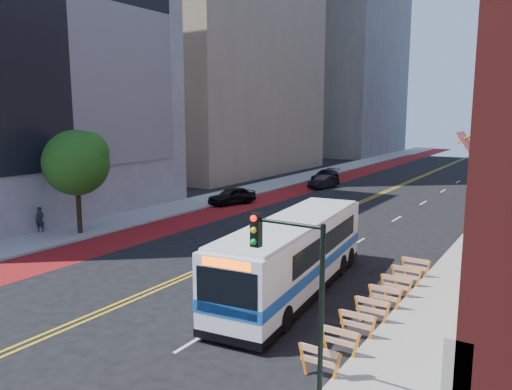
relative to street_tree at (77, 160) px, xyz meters
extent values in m
plane|color=black|center=(11.24, -6.04, -4.91)|extent=(160.00, 160.00, 0.00)
cube|color=gray|center=(-0.76, 23.96, -4.84)|extent=(4.00, 140.00, 0.15)
cube|color=maroon|center=(3.14, 23.96, -4.91)|extent=(3.60, 140.00, 0.01)
cube|color=gold|center=(11.06, 23.96, -4.91)|extent=(0.14, 140.00, 0.01)
cube|color=gold|center=(11.42, 23.96, -4.91)|extent=(0.14, 140.00, 0.01)
cube|color=silver|center=(16.04, -8.04, -4.90)|extent=(0.14, 2.20, 0.01)
cube|color=silver|center=(16.04, -0.04, -4.90)|extent=(0.14, 2.20, 0.01)
cube|color=silver|center=(16.04, 7.96, -4.90)|extent=(0.14, 2.20, 0.01)
cube|color=silver|center=(16.04, 15.96, -4.90)|extent=(0.14, 2.20, 0.01)
cube|color=silver|center=(16.04, 23.96, -4.90)|extent=(0.14, 2.20, 0.01)
cube|color=silver|center=(16.04, 31.96, -4.90)|extent=(0.14, 2.20, 0.01)
cube|color=silver|center=(16.04, 39.96, -4.90)|extent=(0.14, 2.20, 0.01)
cube|color=silver|center=(16.04, 47.96, -4.90)|extent=(0.14, 2.20, 0.01)
cube|color=silver|center=(16.04, 55.96, -4.90)|extent=(0.14, 2.20, 0.01)
cube|color=silver|center=(16.04, 63.96, -4.90)|extent=(0.14, 2.20, 0.01)
cube|color=silver|center=(16.04, 71.96, -4.90)|extent=(0.14, 2.20, 0.01)
cube|color=silver|center=(16.04, 79.96, -4.90)|extent=(0.14, 2.20, 0.01)
cube|color=black|center=(25.39, -7.04, -3.81)|extent=(0.35, 2.80, 2.20)
cylinder|color=#A57F33|center=(23.94, 1.96, 2.69)|extent=(2.85, 0.12, 2.05)
cube|color=#B21419|center=(22.94, 1.96, 1.69)|extent=(0.75, 1.90, 1.05)
cube|color=navy|center=(23.49, 2.41, 2.24)|extent=(0.39, 0.85, 0.52)
cube|color=gray|center=(-9.76, 1.96, 10.09)|extent=(14.00, 24.00, 30.00)
cube|color=orange|center=(20.29, -8.04, -4.41)|extent=(0.32, 0.06, 0.99)
cube|color=orange|center=(21.39, -8.04, -4.41)|extent=(0.32, 0.06, 0.99)
cube|color=orange|center=(20.84, -8.04, -4.01)|extent=(1.25, 0.05, 0.22)
cube|color=orange|center=(20.84, -8.04, -4.36)|extent=(1.25, 0.05, 0.18)
cube|color=orange|center=(20.29, -6.49, -4.41)|extent=(0.32, 0.06, 0.99)
cube|color=orange|center=(21.39, -6.49, -4.41)|extent=(0.32, 0.06, 0.99)
cube|color=orange|center=(20.84, -6.49, -4.01)|extent=(1.25, 0.05, 0.22)
cube|color=orange|center=(20.84, -6.49, -4.36)|extent=(1.25, 0.05, 0.18)
cube|color=orange|center=(20.29, -4.94, -4.41)|extent=(0.32, 0.06, 0.99)
cube|color=orange|center=(21.39, -4.94, -4.41)|extent=(0.32, 0.06, 0.99)
cube|color=orange|center=(20.84, -4.94, -4.01)|extent=(1.25, 0.05, 0.22)
cube|color=orange|center=(20.84, -4.94, -4.36)|extent=(1.25, 0.05, 0.18)
cube|color=orange|center=(20.29, -3.39, -4.41)|extent=(0.32, 0.06, 0.99)
cube|color=orange|center=(21.39, -3.39, -4.41)|extent=(0.32, 0.06, 0.99)
cube|color=orange|center=(20.84, -3.39, -4.01)|extent=(1.25, 0.05, 0.22)
cube|color=orange|center=(20.84, -3.39, -4.36)|extent=(1.25, 0.05, 0.18)
cube|color=orange|center=(20.29, -1.84, -4.41)|extent=(0.32, 0.06, 0.99)
cube|color=orange|center=(21.39, -1.84, -4.41)|extent=(0.32, 0.06, 0.99)
cube|color=orange|center=(20.84, -1.84, -4.01)|extent=(1.25, 0.05, 0.22)
cube|color=orange|center=(20.84, -1.84, -4.36)|extent=(1.25, 0.05, 0.18)
cube|color=orange|center=(20.29, -0.29, -4.41)|extent=(0.32, 0.06, 0.99)
cube|color=orange|center=(21.39, -0.29, -4.41)|extent=(0.32, 0.06, 0.99)
cube|color=orange|center=(20.84, -0.29, -4.01)|extent=(1.25, 0.05, 0.22)
cube|color=orange|center=(20.84, -0.29, -4.36)|extent=(1.25, 0.05, 0.18)
cube|color=orange|center=(20.29, 1.26, -4.41)|extent=(0.32, 0.06, 0.99)
cube|color=orange|center=(21.39, 1.26, -4.41)|extent=(0.32, 0.06, 0.99)
cube|color=orange|center=(20.84, 1.26, -4.01)|extent=(1.25, 0.05, 0.22)
cube|color=orange|center=(20.84, 1.26, -4.36)|extent=(1.25, 0.05, 0.18)
cube|color=orange|center=(20.29, 2.81, -4.41)|extent=(0.32, 0.06, 0.99)
cube|color=orange|center=(21.39, 2.81, -4.41)|extent=(0.32, 0.06, 0.99)
cube|color=orange|center=(20.84, 2.81, -4.01)|extent=(1.25, 0.05, 0.22)
cube|color=orange|center=(20.84, 2.81, -4.36)|extent=(1.25, 0.05, 0.18)
cylinder|color=black|center=(-0.06, -0.04, -3.16)|extent=(0.32, 0.32, 3.20)
sphere|color=#115214|center=(-0.06, -0.04, -0.16)|extent=(4.20, 4.20, 4.20)
sphere|color=#115214|center=(0.54, 0.36, 0.44)|extent=(2.80, 2.80, 2.80)
sphere|color=#115214|center=(-0.56, -0.34, 0.24)|extent=(2.40, 2.40, 2.40)
cylinder|color=black|center=(21.54, -9.54, -2.26)|extent=(0.14, 0.14, 5.00)
cylinder|color=black|center=(20.54, -9.54, 0.14)|extent=(2.00, 0.10, 0.10)
cube|color=black|center=(19.54, -9.54, -0.16)|extent=(0.28, 0.22, 0.95)
sphere|color=red|center=(19.54, -9.68, 0.19)|extent=(0.18, 0.18, 0.18)
sphere|color=yellow|center=(19.54, -9.68, -0.14)|extent=(0.18, 0.18, 0.18)
sphere|color=#0CA526|center=(19.54, -9.68, -0.47)|extent=(0.18, 0.18, 0.18)
cube|color=silver|center=(16.74, -2.00, -3.12)|extent=(3.93, 12.30, 2.87)
cube|color=#184DA7|center=(16.74, -2.00, -3.55)|extent=(3.98, 12.35, 0.45)
cube|color=black|center=(16.65, -1.20, -2.64)|extent=(3.58, 8.70, 0.96)
cube|color=black|center=(17.40, -7.98, -2.90)|extent=(2.30, 0.35, 1.61)
cube|color=black|center=(16.08, 3.98, -2.69)|extent=(2.09, 0.33, 1.01)
cube|color=#FF5905|center=(17.40, -7.99, -1.89)|extent=(1.83, 0.28, 0.30)
cube|color=silver|center=(16.74, -2.00, -1.64)|extent=(3.73, 11.69, 0.12)
cube|color=black|center=(16.74, -2.00, -4.56)|extent=(3.96, 12.34, 0.30)
cylinder|color=black|center=(15.99, -5.97, -4.41)|extent=(0.41, 1.03, 1.01)
cylinder|color=black|center=(18.35, -5.71, -4.41)|extent=(0.41, 1.03, 1.01)
cylinder|color=black|center=(15.19, 1.24, -4.41)|extent=(0.41, 1.03, 1.01)
cylinder|color=black|center=(17.55, 1.50, -4.41)|extent=(0.41, 1.03, 1.01)
cylinder|color=black|center=(15.03, 2.68, -4.41)|extent=(0.41, 1.03, 1.01)
cylinder|color=black|center=(17.39, 2.94, -4.41)|extent=(0.41, 1.03, 1.01)
imported|color=black|center=(2.02, 14.36, -4.16)|extent=(3.16, 4.73, 1.50)
imported|color=black|center=(4.88, 27.25, -4.25)|extent=(2.09, 4.22, 1.33)
imported|color=black|center=(2.74, 32.37, -4.25)|extent=(2.08, 4.65, 1.33)
imported|color=black|center=(-2.36, -1.34, -3.92)|extent=(0.73, 0.63, 1.68)
camera|label=1|loc=(26.64, -20.84, 3.03)|focal=35.00mm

